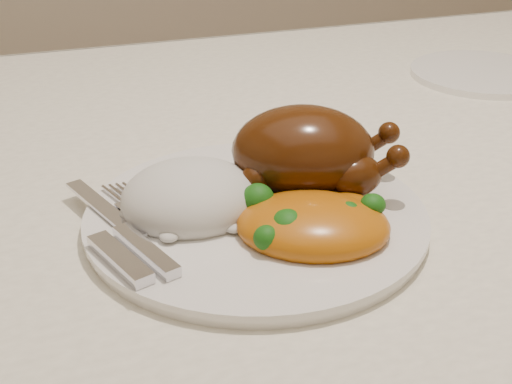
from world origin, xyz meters
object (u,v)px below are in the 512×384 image
object	(u,v)px
dining_table	(282,250)
dinner_plate	(256,218)
roast_chicken	(307,152)
side_plate	(482,73)

from	to	relation	value
dining_table	dinner_plate	bearing A→B (deg)	-122.07
roast_chicken	side_plate	bearing A→B (deg)	55.00
dining_table	side_plate	size ratio (longest dim) A/B	7.97
dinner_plate	side_plate	world-z (taller)	dinner_plate
dining_table	roast_chicken	xyz separation A→B (m)	(-0.01, -0.08, 0.16)
dining_table	dinner_plate	world-z (taller)	dinner_plate
dinner_plate	side_plate	bearing A→B (deg)	33.98
dining_table	side_plate	distance (m)	0.43
dinner_plate	side_plate	xyz separation A→B (m)	(0.44, 0.29, -0.00)
dining_table	side_plate	world-z (taller)	side_plate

